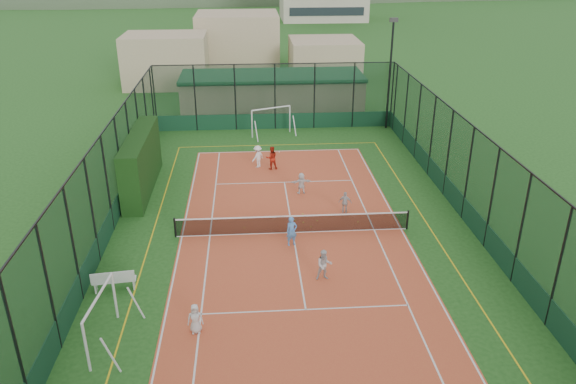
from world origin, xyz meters
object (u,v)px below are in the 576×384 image
at_px(child_near_right, 324,265).
at_px(child_far_left, 258,157).
at_px(child_far_back, 301,183).
at_px(child_near_left, 195,319).
at_px(child_near_mid, 292,231).
at_px(child_far_right, 345,202).
at_px(futsal_goal_far, 271,122).
at_px(clubhouse, 272,93).
at_px(futsal_goal_near, 101,320).
at_px(coach, 272,158).
at_px(white_bench, 114,280).
at_px(floodlight_ne, 390,75).

bearing_deg(child_near_right, child_far_left, 97.23).
distance_m(child_far_left, child_far_back, 4.88).
distance_m(child_near_left, child_near_mid, 7.48).
height_order(child_far_right, child_far_back, child_far_back).
xyz_separation_m(futsal_goal_far, child_near_right, (1.37, -19.80, -0.31)).
relative_size(child_near_right, child_far_right, 1.17).
distance_m(clubhouse, child_far_back, 17.30).
xyz_separation_m(futsal_goal_near, coach, (6.83, 16.45, -0.22)).
bearing_deg(coach, clubhouse, -101.93).
distance_m(futsal_goal_far, child_far_right, 13.88).
xyz_separation_m(white_bench, child_near_mid, (7.65, 3.23, 0.25)).
height_order(white_bench, futsal_goal_far, futsal_goal_far).
bearing_deg(child_far_left, futsal_goal_far, -145.02).
height_order(white_bench, coach, coach).
bearing_deg(child_near_right, floodlight_ne, 66.43).
distance_m(child_far_right, coach, 7.50).
xyz_separation_m(clubhouse, futsal_goal_near, (-7.49, -29.82, -0.59)).
xyz_separation_m(clubhouse, white_bench, (-7.80, -26.43, -1.08)).
bearing_deg(child_far_right, child_far_left, -42.55).
distance_m(clubhouse, white_bench, 27.58).
relative_size(floodlight_ne, child_far_back, 6.59).
bearing_deg(child_near_left, child_far_left, 77.70).
height_order(futsal_goal_near, child_far_back, futsal_goal_near).
xyz_separation_m(child_near_left, child_near_right, (5.21, 3.21, 0.10)).
height_order(floodlight_ne, clubhouse, floodlight_ne).
distance_m(futsal_goal_far, coach, 6.91).
relative_size(futsal_goal_near, child_near_left, 2.55).
distance_m(child_far_right, child_far_back, 3.40).
bearing_deg(coach, child_far_left, -32.35).
relative_size(clubhouse, child_far_back, 12.14).
bearing_deg(futsal_goal_far, coach, -113.64).
bearing_deg(coach, child_near_right, 88.22).
bearing_deg(futsal_goal_near, white_bench, 11.63).
height_order(child_near_left, coach, coach).
bearing_deg(white_bench, child_far_back, 40.17).
distance_m(child_far_back, coach, 4.17).
bearing_deg(child_near_right, child_far_back, 87.27).
distance_m(clubhouse, child_near_mid, 23.22).
bearing_deg(child_far_back, child_near_right, 82.42).
bearing_deg(futsal_goal_near, futsal_goal_far, -10.58).
height_order(futsal_goal_near, child_far_right, futsal_goal_near).
xyz_separation_m(floodlight_ne, coach, (-9.26, -7.97, -3.36)).
bearing_deg(child_far_left, child_near_right, 55.79).
relative_size(white_bench, futsal_goal_far, 0.55).
relative_size(child_far_left, child_far_back, 1.16).
bearing_deg(floodlight_ne, child_far_back, -123.12).
distance_m(clubhouse, coach, 13.41).
bearing_deg(child_far_right, clubhouse, -66.98).
relative_size(white_bench, child_near_left, 1.47).
bearing_deg(floodlight_ne, child_far_left, -143.12).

